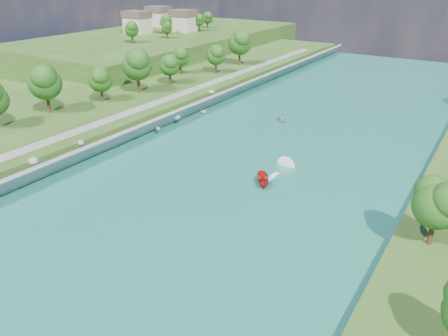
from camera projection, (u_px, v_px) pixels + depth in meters
The scene contains 11 objects.
ground at pixel (186, 210), 64.03m from camera, with size 260.00×260.00×0.00m, color #2D5119.
river_water at pixel (253, 163), 79.32m from camera, with size 55.00×240.00×0.10m, color #1B6956.
berm_west at pixel (68, 110), 103.11m from camera, with size 45.00×240.00×3.50m, color #2D5119.
ridge_west at pixel (165, 44), 175.32m from camera, with size 60.00×120.00×9.00m, color #2D5119.
riprap_bank at pixel (143, 130), 90.67m from camera, with size 4.43×236.00×4.21m.
riverside_path at pixel (121, 115), 93.79m from camera, with size 3.00×200.00×0.10m, color gray.
ridge_houses at pixel (160, 19), 178.50m from camera, with size 29.50×29.50×8.40m.
trees_west at pixel (36, 96), 86.35m from camera, with size 17.99×152.67×13.34m.
trees_ridge at pixel (174, 24), 166.01m from camera, with size 12.26×52.30×8.66m.
motorboat at pixel (266, 178), 71.92m from camera, with size 4.09×19.26×1.95m.
raft at pixel (282, 120), 100.70m from camera, with size 4.09×3.86×1.71m.
Camera 1 is at (34.65, -43.85, 32.33)m, focal length 35.00 mm.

